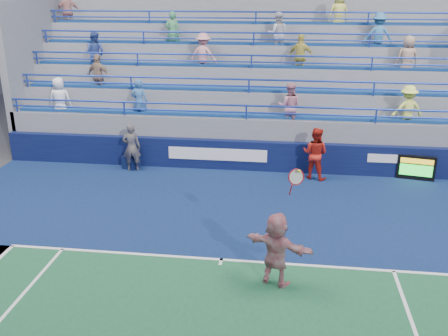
# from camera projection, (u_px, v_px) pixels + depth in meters

# --- Properties ---
(ground) EXTENTS (120.00, 120.00, 0.00)m
(ground) POSITION_uv_depth(u_px,v_px,m) (221.00, 260.00, 12.24)
(ground) COLOR #333538
(sponsor_wall) EXTENTS (18.00, 0.32, 1.10)m
(sponsor_wall) POSITION_uv_depth(u_px,v_px,m) (245.00, 155.00, 18.11)
(sponsor_wall) COLOR #0A0F3A
(sponsor_wall) RESTS_ON ground
(bleacher_stand) EXTENTS (18.00, 5.60, 6.13)m
(bleacher_stand) POSITION_uv_depth(u_px,v_px,m) (253.00, 105.00, 21.28)
(bleacher_stand) COLOR slate
(bleacher_stand) RESTS_ON ground
(serve_speed_board) EXTENTS (1.27, 0.37, 0.87)m
(serve_speed_board) POSITION_uv_depth(u_px,v_px,m) (416.00, 168.00, 17.20)
(serve_speed_board) COLOR black
(serve_speed_board) RESTS_ON ground
(judge_chair) EXTENTS (0.63, 0.64, 0.88)m
(judge_chair) POSITION_uv_depth(u_px,v_px,m) (131.00, 161.00, 18.38)
(judge_chair) COLOR #0B1538
(judge_chair) RESTS_ON ground
(tennis_player) EXTENTS (1.68, 1.11, 2.79)m
(tennis_player) POSITION_uv_depth(u_px,v_px,m) (276.00, 249.00, 11.00)
(tennis_player) COLOR silver
(tennis_player) RESTS_ON ground
(line_judge) EXTENTS (0.71, 0.54, 1.76)m
(line_judge) POSITION_uv_depth(u_px,v_px,m) (132.00, 147.00, 17.93)
(line_judge) COLOR #141637
(line_judge) RESTS_ON ground
(ball_girl) EXTENTS (1.09, 0.98, 1.83)m
(ball_girl) POSITION_uv_depth(u_px,v_px,m) (315.00, 153.00, 17.17)
(ball_girl) COLOR red
(ball_girl) RESTS_ON ground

